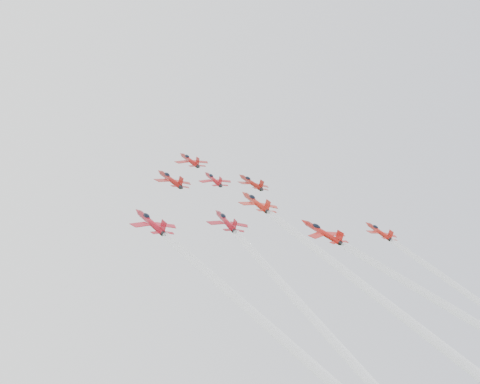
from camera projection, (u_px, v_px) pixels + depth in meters
jet_lead at (190, 160)px, 165.95m from camera, size 9.88×12.93×7.26m
jet_row2_left at (170, 179)px, 142.41m from camera, size 9.63×12.60×7.07m
jet_row2_center at (213, 179)px, 151.82m from camera, size 8.66×11.33×6.36m
jet_row2_right at (251, 182)px, 158.16m from camera, size 9.41×12.32×6.91m
jet_center at (402, 309)px, 99.26m from camera, size 10.42×101.48×51.88m
jet_rear_farleft at (274, 361)px, 73.90m from camera, size 9.31×90.70×46.37m
jet_rear_left at (360, 336)px, 85.95m from camera, size 9.03×87.92×44.95m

